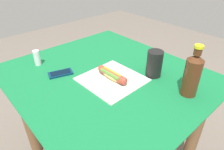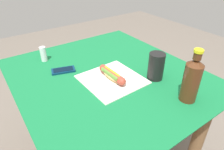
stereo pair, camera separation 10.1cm
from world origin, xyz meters
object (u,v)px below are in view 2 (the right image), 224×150
object	(u,v)px
soda_bottle	(192,79)
drinking_cup	(156,66)
hot_dog	(112,75)
salt_shaker	(43,54)
cell_phone	(63,70)

from	to	relation	value
soda_bottle	drinking_cup	world-z (taller)	soda_bottle
drinking_cup	hot_dog	bearing A→B (deg)	60.26
salt_shaker	soda_bottle	bearing A→B (deg)	-151.44
hot_dog	salt_shaker	xyz separation A→B (m)	(0.41, 0.21, 0.01)
hot_dog	soda_bottle	xyz separation A→B (m)	(-0.32, -0.19, 0.07)
soda_bottle	drinking_cup	bearing A→B (deg)	-2.46
cell_phone	drinking_cup	bearing A→B (deg)	-132.89
hot_dog	cell_phone	distance (m)	0.28
cell_phone	soda_bottle	world-z (taller)	soda_bottle
hot_dog	salt_shaker	distance (m)	0.46
soda_bottle	salt_shaker	bearing A→B (deg)	28.56
cell_phone	drinking_cup	size ratio (longest dim) A/B	0.99
hot_dog	drinking_cup	distance (m)	0.23
cell_phone	drinking_cup	xyz separation A→B (m)	(-0.34, -0.36, 0.06)
hot_dog	salt_shaker	world-z (taller)	salt_shaker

